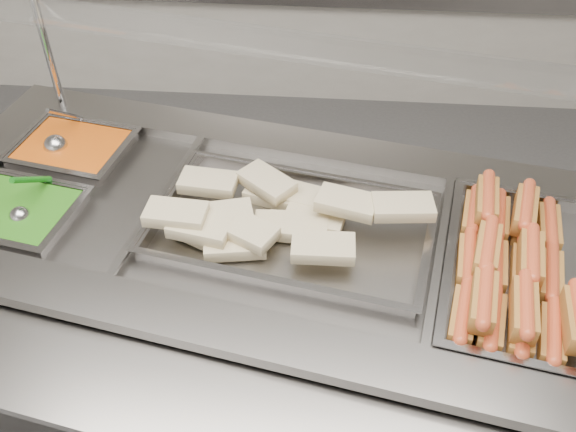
# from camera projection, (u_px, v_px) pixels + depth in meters

# --- Properties ---
(steam_counter) EXTENTS (2.07, 1.22, 0.93)m
(steam_counter) POSITION_uv_depth(u_px,v_px,m) (272.00, 329.00, 1.99)
(steam_counter) COLOR slate
(steam_counter) RESTS_ON ground
(tray_rail) EXTENTS (1.87, 0.73, 0.05)m
(tray_rail) POSITION_uv_depth(u_px,v_px,m) (195.00, 400.00, 1.34)
(tray_rail) COLOR gray
(tray_rail) RESTS_ON steam_counter
(sneeze_guard) EXTENTS (1.73, 0.63, 0.45)m
(sneeze_guard) POSITION_uv_depth(u_px,v_px,m) (293.00, 48.00, 1.59)
(sneeze_guard) COLOR silver
(sneeze_guard) RESTS_ON steam_counter
(pan_hotdogs) EXTENTS (0.46, 0.62, 0.10)m
(pan_hotdogs) POSITION_uv_depth(u_px,v_px,m) (519.00, 280.00, 1.58)
(pan_hotdogs) COLOR gray
(pan_hotdogs) RESTS_ON steam_counter
(pan_wraps) EXTENTS (0.77, 0.54, 0.07)m
(pan_wraps) POSITION_uv_depth(u_px,v_px,m) (292.00, 231.00, 1.68)
(pan_wraps) COLOR gray
(pan_wraps) RESTS_ON steam_counter
(pan_beans) EXTENTS (0.35, 0.30, 0.10)m
(pan_beans) POSITION_uv_depth(u_px,v_px,m) (75.00, 157.00, 1.95)
(pan_beans) COLOR gray
(pan_beans) RESTS_ON steam_counter
(pan_peas) EXTENTS (0.35, 0.30, 0.10)m
(pan_peas) POSITION_uv_depth(u_px,v_px,m) (19.00, 221.00, 1.73)
(pan_peas) COLOR gray
(pan_peas) RESTS_ON steam_counter
(hotdogs_in_buns) EXTENTS (0.34, 0.56, 0.12)m
(hotdogs_in_buns) POSITION_uv_depth(u_px,v_px,m) (511.00, 266.00, 1.54)
(hotdogs_in_buns) COLOR brown
(hotdogs_in_buns) RESTS_ON pan_hotdogs
(tortilla_wraps) EXTENTS (0.73, 0.37, 0.10)m
(tortilla_wraps) POSITION_uv_depth(u_px,v_px,m) (267.00, 216.00, 1.66)
(tortilla_wraps) COLOR tan
(tortilla_wraps) RESTS_ON pan_wraps
(ladle) EXTENTS (0.07, 0.19, 0.16)m
(ladle) POSITION_uv_depth(u_px,v_px,m) (57.00, 144.00, 1.91)
(ladle) COLOR #B3B2B7
(ladle) RESTS_ON pan_beans
(serving_spoon) EXTENTS (0.07, 0.18, 0.15)m
(serving_spoon) POSITION_uv_depth(u_px,v_px,m) (22.00, 210.00, 1.69)
(serving_spoon) COLOR #B3B2B7
(serving_spoon) RESTS_ON pan_peas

